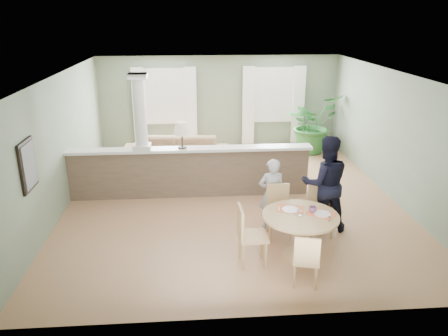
{
  "coord_description": "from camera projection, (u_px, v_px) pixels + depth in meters",
  "views": [
    {
      "loc": [
        -0.85,
        -8.8,
        3.85
      ],
      "look_at": [
        -0.25,
        -1.0,
        1.06
      ],
      "focal_mm": 35.0,
      "sensor_mm": 36.0,
      "label": 1
    }
  ],
  "objects": [
    {
      "name": "chair_side",
      "position": [
        248.0,
        233.0,
        6.92
      ],
      "size": [
        0.47,
        0.47,
        1.0
      ],
      "rotation": [
        0.0,
        0.0,
        1.62
      ],
      "color": "tan",
      "rests_on": "ground"
    },
    {
      "name": "room_shell",
      "position": [
        228.0,
        111.0,
        9.59
      ],
      "size": [
        7.02,
        8.02,
        2.71
      ],
      "color": "gray",
      "rests_on": "ground"
    },
    {
      "name": "ground",
      "position": [
        232.0,
        198.0,
        9.62
      ],
      "size": [
        8.0,
        8.0,
        0.0
      ],
      "primitive_type": "plane",
      "color": "tan",
      "rests_on": "ground"
    },
    {
      "name": "child_person",
      "position": [
        271.0,
        194.0,
        8.09
      ],
      "size": [
        0.52,
        0.36,
        1.36
      ],
      "primitive_type": "imported",
      "rotation": [
        0.0,
        0.0,
        3.22
      ],
      "color": "#A4A4A9",
      "rests_on": "ground"
    },
    {
      "name": "dining_table",
      "position": [
        300.0,
        223.0,
        7.13
      ],
      "size": [
        1.25,
        1.25,
        0.85
      ],
      "rotation": [
        0.0,
        0.0,
        -0.31
      ],
      "color": "tan",
      "rests_on": "ground"
    },
    {
      "name": "sofa",
      "position": [
        175.0,
        155.0,
        11.24
      ],
      "size": [
        2.81,
        1.31,
        0.8
      ],
      "primitive_type": "imported",
      "rotation": [
        0.0,
        0.0,
        -0.09
      ],
      "color": "#90744F",
      "rests_on": "ground"
    },
    {
      "name": "chair_far_boy",
      "position": [
        278.0,
        208.0,
        7.86
      ],
      "size": [
        0.43,
        0.43,
        0.95
      ],
      "rotation": [
        0.0,
        0.0,
        -0.0
      ],
      "color": "tan",
      "rests_on": "ground"
    },
    {
      "name": "chair_near",
      "position": [
        306.0,
        258.0,
        6.36
      ],
      "size": [
        0.47,
        0.47,
        0.86
      ],
      "rotation": [
        0.0,
        0.0,
        2.9
      ],
      "color": "tan",
      "rests_on": "ground"
    },
    {
      "name": "pony_wall",
      "position": [
        186.0,
        166.0,
        9.5
      ],
      "size": [
        5.32,
        0.38,
        2.7
      ],
      "color": "brown",
      "rests_on": "ground"
    },
    {
      "name": "houseplant",
      "position": [
        312.0,
        124.0,
        12.53
      ],
      "size": [
        1.98,
        1.94,
        1.67
      ],
      "primitive_type": "imported",
      "rotation": [
        0.0,
        0.0,
        0.62
      ],
      "color": "#266027",
      "rests_on": "ground"
    },
    {
      "name": "man_person",
      "position": [
        325.0,
        183.0,
        7.97
      ],
      "size": [
        0.92,
        0.73,
        1.81
      ],
      "primitive_type": "imported",
      "rotation": [
        0.0,
        0.0,
        3.08
      ],
      "color": "black",
      "rests_on": "ground"
    },
    {
      "name": "chair_far_man",
      "position": [
        320.0,
        204.0,
        7.95
      ],
      "size": [
        0.5,
        0.5,
        1.0
      ],
      "rotation": [
        0.0,
        0.0,
        -0.11
      ],
      "color": "tan",
      "rests_on": "ground"
    }
  ]
}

